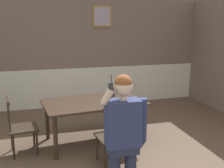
% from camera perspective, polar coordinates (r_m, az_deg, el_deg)
% --- Properties ---
extents(ground_plane, '(7.17, 7.17, 0.00)m').
position_cam_1_polar(ground_plane, '(4.50, 1.99, -15.79)').
color(ground_plane, brown).
extents(room_back_partition, '(6.32, 0.17, 2.74)m').
position_cam_1_polar(room_back_partition, '(7.18, -5.89, 5.98)').
color(room_back_partition, '#756056').
rests_on(room_back_partition, ground_plane).
extents(dining_table, '(1.85, 1.23, 0.76)m').
position_cam_1_polar(dining_table, '(4.97, -3.76, -4.47)').
color(dining_table, '#38281E').
rests_on(dining_table, ground_plane).
extents(chair_near_window, '(0.50, 0.50, 0.97)m').
position_cam_1_polar(chair_near_window, '(4.24, 0.19, -10.64)').
color(chair_near_window, '#2D2319').
rests_on(chair_near_window, ground_plane).
extents(chair_by_doorway, '(0.51, 0.51, 0.96)m').
position_cam_1_polar(chair_by_doorway, '(4.83, -18.33, -8.37)').
color(chair_by_doorway, '#2D2319').
rests_on(chair_by_doorway, ground_plane).
extents(person_figure, '(0.55, 0.22, 1.59)m').
position_cam_1_polar(person_figure, '(3.18, 2.37, -10.33)').
color(person_figure, '#282E49').
rests_on(person_figure, ground_plane).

